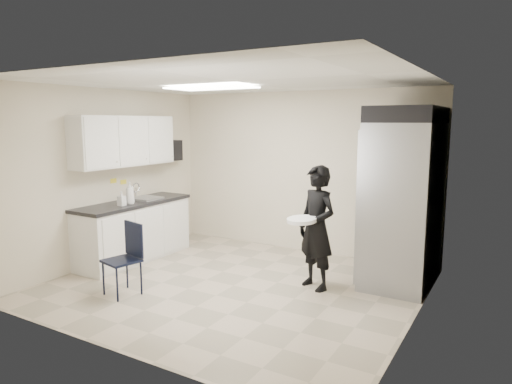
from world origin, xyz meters
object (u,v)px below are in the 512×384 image
Objects in this scene: lower_counter at (134,232)px; man_tuxedo at (317,228)px; commercial_fridge at (404,204)px; folding_chair at (121,261)px.

man_tuxedo is at bearing 5.44° from lower_counter.
man_tuxedo is (-0.88, -0.80, -0.26)m from commercial_fridge.
folding_chair is at bearing -50.77° from lower_counter.
commercial_fridge reaches higher than folding_chair.
commercial_fridge is 1.33× the size of man_tuxedo.
man_tuxedo reaches higher than lower_counter.
commercial_fridge is 3.66m from folding_chair.
folding_chair reaches higher than lower_counter.
commercial_fridge is (3.78, 1.07, 0.62)m from lower_counter.
commercial_fridge reaches higher than man_tuxedo.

